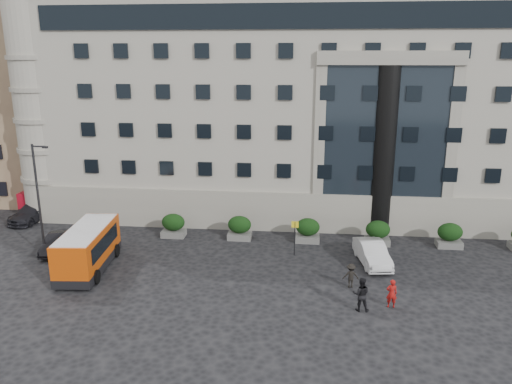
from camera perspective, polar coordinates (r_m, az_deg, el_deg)
ground at (r=31.78m, az=-6.02°, el=-10.25°), size 120.00×120.00×0.00m
civic_building at (r=50.19m, az=5.82°, el=9.95°), size 44.00×24.00×18.00m
entrance_column at (r=39.36m, az=14.37°, el=4.37°), size 1.80×1.80×13.00m
apartment_near at (r=56.84m, az=-26.57°, el=10.09°), size 14.00×14.00×20.00m
apartment_far at (r=73.93m, az=-21.19°, el=12.31°), size 13.00×13.00×22.00m
hedge_a at (r=39.35m, az=-9.43°, el=-3.76°), size 1.80×1.26×1.84m
hedge_b at (r=38.32m, az=-1.89°, el=-4.08°), size 1.80×1.26×1.84m
hedge_c at (r=37.99m, az=5.92°, el=-4.34°), size 1.80×1.26×1.84m
hedge_d at (r=38.36m, az=13.74°, el=-4.52°), size 1.80×1.26×1.84m
hedge_e at (r=39.42m, az=21.27°, el=-4.61°), size 1.80×1.26×1.84m
street_lamp at (r=37.12m, az=-23.55°, el=-0.48°), size 1.16×0.18×8.00m
bus_stop_sign at (r=35.09m, az=4.46°, el=-4.60°), size 0.50×0.08×2.52m
minibus at (r=34.64m, az=-18.66°, el=-5.98°), size 3.04×6.95×2.83m
red_truck at (r=49.69m, az=-22.73°, el=-0.02°), size 2.69×5.54×2.96m
parked_car_b at (r=38.76m, az=-21.76°, el=-5.43°), size 1.89×4.12×1.31m
parked_car_c at (r=46.72m, az=-24.12°, el=-2.10°), size 2.71×5.29×1.47m
parked_car_d at (r=51.42m, az=-21.08°, el=-0.29°), size 3.02×5.36×1.42m
white_taxi at (r=34.87m, az=13.14°, el=-6.81°), size 2.36×4.83×1.53m
pedestrian_a at (r=29.43m, az=15.24°, el=-11.13°), size 0.62×0.42×1.68m
pedestrian_b at (r=28.64m, az=11.91°, el=-11.36°), size 1.00×0.80×1.95m
pedestrian_c at (r=31.23m, az=10.78°, el=-9.37°), size 1.02×0.62×1.54m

